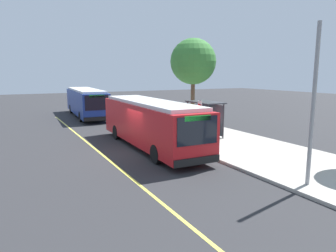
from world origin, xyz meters
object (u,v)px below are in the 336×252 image
Objects in this scene: transit_bus_main at (150,122)px; waiting_bench at (209,130)px; transit_bus_second at (86,101)px; route_sign_post at (200,116)px.

transit_bus_main is 6.99× the size of waiting_bench.
transit_bus_second is at bearing -179.35° from transit_bus_main.
route_sign_post is at bearing 9.72° from transit_bus_second.
transit_bus_second reaches higher than waiting_bench.
route_sign_post reaches higher than waiting_bench.
transit_bus_main is 4.00× the size of route_sign_post.
transit_bus_main and route_sign_post have the same top height.
transit_bus_main reaches higher than waiting_bench.
transit_bus_main is 3.12m from route_sign_post.
waiting_bench is at bearing 132.14° from route_sign_post.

